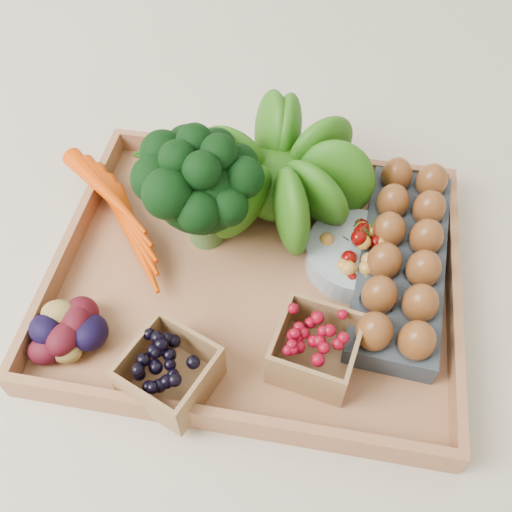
% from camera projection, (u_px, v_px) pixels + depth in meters
% --- Properties ---
extents(ground, '(4.00, 4.00, 0.00)m').
position_uv_depth(ground, '(256.00, 281.00, 0.82)').
color(ground, beige).
rests_on(ground, ground).
extents(tray, '(0.55, 0.45, 0.01)m').
position_uv_depth(tray, '(256.00, 278.00, 0.81)').
color(tray, '#A96F47').
rests_on(tray, ground).
extents(carrots, '(0.21, 0.15, 0.05)m').
position_uv_depth(carrots, '(125.00, 215.00, 0.84)').
color(carrots, '#DC3C00').
rests_on(carrots, tray).
extents(lettuce, '(0.17, 0.17, 0.17)m').
position_uv_depth(lettuce, '(280.00, 166.00, 0.81)').
color(lettuce, '#20580D').
rests_on(lettuce, tray).
extents(broccoli, '(0.17, 0.17, 0.14)m').
position_uv_depth(broccoli, '(204.00, 206.00, 0.79)').
color(broccoli, black).
rests_on(broccoli, tray).
extents(cherry_bowl, '(0.14, 0.14, 0.04)m').
position_uv_depth(cherry_bowl, '(356.00, 256.00, 0.80)').
color(cherry_bowl, '#8C9EA5').
rests_on(cherry_bowl, tray).
extents(egg_carton, '(0.14, 0.33, 0.04)m').
position_uv_depth(egg_carton, '(401.00, 264.00, 0.79)').
color(egg_carton, '#333A41').
rests_on(egg_carton, tray).
extents(potatoes, '(0.12, 0.12, 0.07)m').
position_uv_depth(potatoes, '(61.00, 326.00, 0.72)').
color(potatoes, '#3C0911').
rests_on(potatoes, tray).
extents(punnet_blackberry, '(0.13, 0.13, 0.07)m').
position_uv_depth(punnet_blackberry, '(170.00, 372.00, 0.68)').
color(punnet_blackberry, black).
rests_on(punnet_blackberry, tray).
extents(punnet_raspberry, '(0.11, 0.11, 0.07)m').
position_uv_depth(punnet_raspberry, '(315.00, 348.00, 0.70)').
color(punnet_raspberry, maroon).
rests_on(punnet_raspberry, tray).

